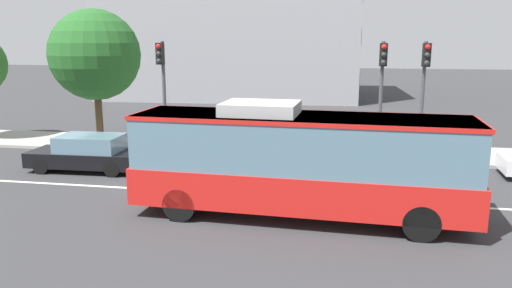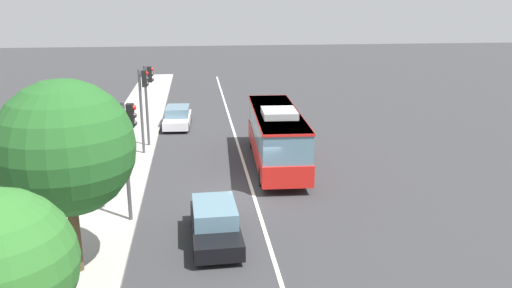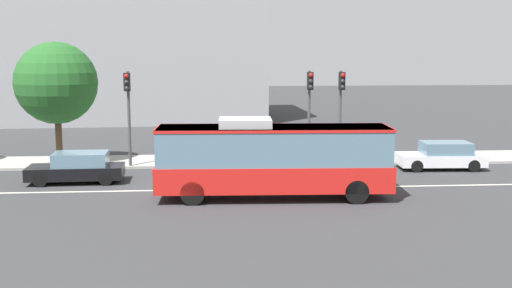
# 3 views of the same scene
# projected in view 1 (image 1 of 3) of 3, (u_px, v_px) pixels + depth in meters

# --- Properties ---
(ground_plane) EXTENTS (160.00, 160.00, 0.00)m
(ground_plane) POSITION_uv_depth(u_px,v_px,m) (193.00, 192.00, 17.28)
(ground_plane) COLOR #333335
(sidewalk_kerb) EXTENTS (80.00, 3.70, 0.14)m
(sidewalk_kerb) POSITION_uv_depth(u_px,v_px,m) (236.00, 147.00, 24.13)
(sidewalk_kerb) COLOR #9E9B93
(sidewalk_kerb) RESTS_ON ground_plane
(lane_centre_line) EXTENTS (76.00, 0.16, 0.01)m
(lane_centre_line) POSITION_uv_depth(u_px,v_px,m) (193.00, 192.00, 17.28)
(lane_centre_line) COLOR silver
(lane_centre_line) RESTS_ON ground_plane
(transit_bus) EXTENTS (10.09, 2.91, 3.46)m
(transit_bus) POSITION_uv_depth(u_px,v_px,m) (299.00, 159.00, 14.47)
(transit_bus) COLOR red
(transit_bus) RESTS_ON ground_plane
(sedan_black) EXTENTS (4.56, 1.94, 1.46)m
(sedan_black) POSITION_uv_depth(u_px,v_px,m) (87.00, 153.00, 19.99)
(sedan_black) COLOR black
(sedan_black) RESTS_ON ground_plane
(traffic_light_near_corner) EXTENTS (0.34, 0.62, 5.20)m
(traffic_light_near_corner) POSITION_uv_depth(u_px,v_px,m) (162.00, 78.00, 22.25)
(traffic_light_near_corner) COLOR #47474C
(traffic_light_near_corner) RESTS_ON ground_plane
(traffic_light_mid_block) EXTENTS (0.33, 0.62, 5.20)m
(traffic_light_mid_block) POSITION_uv_depth(u_px,v_px,m) (424.00, 81.00, 20.40)
(traffic_light_mid_block) COLOR #47474C
(traffic_light_mid_block) RESTS_ON ground_plane
(traffic_light_far_corner) EXTENTS (0.32, 0.62, 5.20)m
(traffic_light_far_corner) POSITION_uv_depth(u_px,v_px,m) (382.00, 80.00, 20.85)
(traffic_light_far_corner) COLOR #47474C
(traffic_light_far_corner) RESTS_ON ground_plane
(street_tree_kerbside_centre) EXTENTS (4.47, 4.47, 6.77)m
(street_tree_kerbside_centre) POSITION_uv_depth(u_px,v_px,m) (95.00, 55.00, 24.16)
(street_tree_kerbside_centre) COLOR #4C3823
(street_tree_kerbside_centre) RESTS_ON ground_plane
(office_block_background) EXTENTS (23.31, 14.07, 13.60)m
(office_block_background) POSITION_uv_depth(u_px,v_px,m) (234.00, 23.00, 45.87)
(office_block_background) COLOR #939399
(office_block_background) RESTS_ON ground_plane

